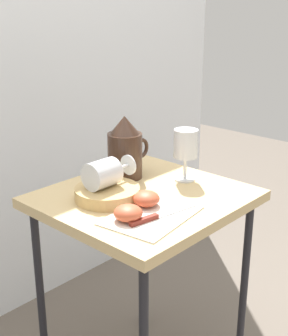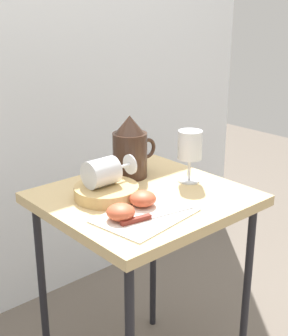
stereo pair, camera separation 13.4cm
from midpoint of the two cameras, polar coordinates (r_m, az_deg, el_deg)
The scene contains 10 objects.
curtain_drape at distance 1.84m, azimuth -12.30°, elevation 10.39°, with size 2.40×0.03×1.88m, color white.
table at distance 1.40m, azimuth 2.76°, elevation -5.76°, with size 0.55×0.51×0.69m.
linen_napkin at distance 1.24m, azimuth 3.29°, elevation -5.79°, with size 0.25×0.18×0.00m, color silver.
basket_tray at distance 1.34m, azimuth -1.65°, elevation -2.92°, with size 0.18×0.18×0.04m, color tan.
pitcher at distance 1.48m, azimuth 0.93°, elevation 1.84°, with size 0.16×0.11×0.20m.
wine_glass_upright at distance 1.45m, azimuth 8.17°, elevation 2.37°, with size 0.07×0.07×0.16m.
wine_glass_tipped_near at distance 1.33m, azimuth -2.10°, elevation -0.55°, with size 0.15×0.08×0.08m.
apple_half_left at distance 1.20m, azimuth 0.41°, elevation -5.36°, with size 0.07×0.07×0.04m, color #C15133.
apple_half_right at distance 1.28m, azimuth 2.86°, elevation -3.75°, with size 0.07×0.07×0.04m, color #C15133.
knife at distance 1.21m, azimuth 3.58°, elevation -5.98°, with size 0.22×0.05×0.01m.
Camera 2 is at (-0.84, -0.95, 1.22)m, focal length 50.97 mm.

